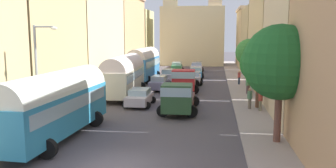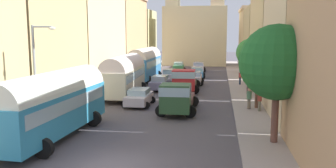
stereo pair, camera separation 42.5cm
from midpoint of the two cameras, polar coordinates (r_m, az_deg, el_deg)
The scene contains 32 objects.
ground_plane at distance 42.37m, azimuth 2.09°, elevation -0.02°, with size 154.00×154.00×0.00m, color #4E494F.
sidewalk_left at distance 43.75m, azimuth -7.38°, elevation 0.27°, with size 2.50×70.00×0.14m, color #ACA69F.
sidewalk_right at distance 42.19m, azimuth 11.93°, elevation -0.13°, with size 2.50×70.00×0.14m, color #A39792.
building_left_1 at distance 32.81m, azimuth -20.77°, elevation 7.77°, with size 6.13×10.91×12.17m.
building_left_2 at distance 44.40m, azimuth -12.25°, elevation 7.79°, with size 4.97×14.31×11.76m.
building_left_3 at distance 58.31m, azimuth -6.92°, elevation 8.37°, with size 4.96×14.38×12.49m.
building_left_4 at distance 70.62m, azimuth -4.54°, elevation 7.58°, with size 5.42×9.04×10.62m.
building_right_1 at distance 26.89m, azimuth 21.85°, elevation 7.83°, with size 4.98×10.55×12.27m.
building_right_2 at distance 39.22m, azimuth 17.77°, elevation 9.51°, with size 5.09×13.65×14.37m.
building_right_3 at distance 52.82m, azimuth 15.63°, elevation 6.66°, with size 5.26×11.86×9.82m.
building_right_4 at distance 65.48m, azimuth 13.91°, elevation 7.35°, with size 4.90×12.91×10.63m.
distant_church at distance 68.66m, azimuth 4.64°, elevation 8.71°, with size 12.06×6.92×20.30m.
parked_bus_0 at distance 21.08m, azimuth -17.79°, elevation -2.87°, with size 3.57×9.99×3.93m.
parked_bus_1 at distance 34.12m, azimuth -6.89°, elevation 1.63°, with size 3.63×9.71×4.00m.
parked_bus_2 at distance 45.36m, azimuth -3.53°, elevation 3.50°, with size 3.44×9.60×4.25m.
cargo_truck_0 at distance 26.52m, azimuth 2.01°, elevation -2.20°, with size 3.09×6.52×2.47m.
cargo_truck_1 at distance 36.56m, azimuth 3.10°, elevation 0.66°, with size 3.25×7.06×2.49m.
car_0 at distance 42.12m, azimuth 4.59°, elevation 0.99°, with size 2.36×3.98×1.55m.
car_1 at distance 48.75m, azimuth 5.00°, elevation 1.90°, with size 2.46×4.21×1.43m.
car_2 at distance 56.73m, azimuth 5.20°, elevation 2.83°, with size 2.47×4.33×1.51m.
car_3 at distance 29.66m, azimuth -4.33°, elevation -2.14°, with size 2.37×4.00×1.47m.
car_4 at distance 37.79m, azimuth -1.04°, elevation 0.19°, with size 2.31×4.14×1.58m.
car_5 at distance 44.74m, azimuth 0.49°, elevation 1.44°, with size 2.21×3.94×1.58m.
car_6 at distance 56.13m, azimuth 1.96°, elevation 2.82°, with size 2.27×3.71×1.55m.
pedestrian_0 at distance 28.41m, azimuth 13.53°, elevation -2.25°, with size 0.47×0.47×1.81m.
pedestrian_1 at distance 27.83m, azimuth 15.17°, elevation -2.57°, with size 0.35×0.35×1.75m.
pedestrian_2 at distance 35.53m, azimuth 13.27°, elevation -0.17°, with size 0.40×0.40×1.79m.
pedestrian_3 at distance 41.92m, azimuth 11.99°, elevation 1.11°, with size 0.42×0.42×1.76m.
streetlamp_near at distance 22.96m, azimuth -20.05°, elevation 2.30°, with size 1.57×0.28×6.60m.
roadside_tree_0 at distance 19.67m, azimuth 18.02°, elevation 3.35°, with size 4.10×4.10×6.61m.
roadside_tree_1 at distance 28.76m, azimuth 14.97°, elevation 3.15°, with size 3.06×3.06×5.23m.
roadside_tree_2 at distance 36.86m, azimuth 13.58°, elevation 4.94°, with size 2.85×2.85×5.58m.
Camera 2 is at (4.84, -14.65, 6.08)m, focal length 37.28 mm.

